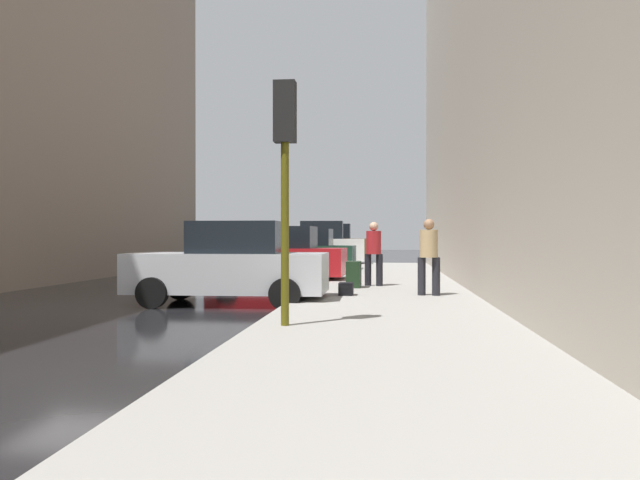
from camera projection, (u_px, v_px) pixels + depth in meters
ground_plane at (86, 310)px, 12.48m from camera, size 120.00×120.00×0.00m
sidewalk at (387, 310)px, 11.84m from camera, size 4.00×40.00×0.15m
parked_silver_sedan at (231, 265)px, 13.44m from camera, size 4.22×2.10×1.79m
parked_red_hatchback at (279, 256)px, 19.52m from camera, size 4.27×2.19×1.79m
parked_dark_green_sedan at (304, 252)px, 25.53m from camera, size 4.26×2.17×1.79m
parked_white_van at (319, 246)px, 31.13m from camera, size 4.67×2.20×2.25m
parked_bronze_suv at (331, 244)px, 37.50m from camera, size 4.64×2.14×2.25m
fire_hydrant at (318, 279)px, 14.09m from camera, size 0.42×0.22×0.70m
traffic_light at (285, 149)px, 9.18m from camera, size 0.32×0.32×3.60m
pedestrian_in_red_jacket at (374, 250)px, 16.68m from camera, size 0.53×0.50×1.71m
pedestrian_in_tan_coat at (429, 253)px, 13.93m from camera, size 0.52×0.46×1.71m
rolling_suitcase at (354, 274)px, 16.12m from camera, size 0.38×0.57×1.04m
duffel_bag at (346, 289)px, 14.00m from camera, size 0.32×0.44×0.28m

